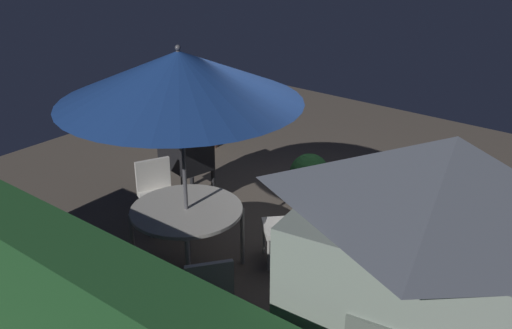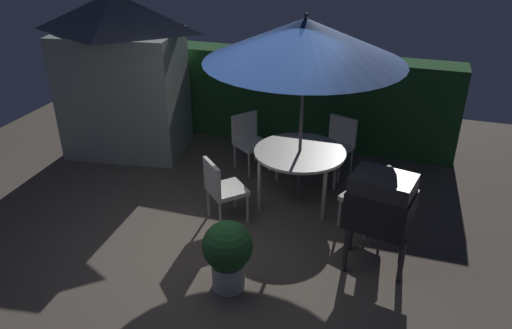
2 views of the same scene
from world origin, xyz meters
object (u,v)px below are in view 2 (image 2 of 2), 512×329
patio_table (300,155)px  chair_toward_hedge (221,187)px  patio_umbrella (305,40)px  potted_plant_by_shed (228,252)px  chair_toward_house (369,195)px  garden_shed (123,74)px  chair_near_shed (338,142)px  bbq_grill (381,204)px  chair_far_side (249,138)px

patio_table → chair_toward_hedge: bearing=-134.5°
patio_umbrella → potted_plant_by_shed: size_ratio=3.19×
chair_toward_hedge → patio_umbrella: bearing=45.5°
chair_toward_hedge → chair_toward_house: 1.91m
garden_shed → patio_table: bearing=-13.7°
patio_table → chair_near_shed: chair_near_shed is taller
bbq_grill → patio_table: bearing=135.0°
chair_near_shed → chair_toward_house: 1.63m
chair_near_shed → chair_far_side: bearing=-168.1°
chair_far_side → patio_table: bearing=-36.4°
garden_shed → potted_plant_by_shed: garden_shed is taller
potted_plant_by_shed → chair_toward_house: bearing=50.7°
chair_near_shed → potted_plant_by_shed: size_ratio=1.09×
patio_umbrella → chair_toward_house: (1.03, -0.47, -1.79)m
garden_shed → patio_umbrella: (3.20, -0.78, 0.96)m
chair_toward_hedge → chair_toward_house: bearing=11.7°
patio_umbrella → chair_toward_house: 2.11m
garden_shed → potted_plant_by_shed: size_ratio=3.19×
patio_table → chair_near_shed: size_ratio=1.42×
patio_umbrella → bbq_grill: bearing=-45.0°
patio_umbrella → chair_far_side: (-1.00, 0.73, -1.79)m
patio_table → garden_shed: bearing=166.3°
chair_toward_hedge → potted_plant_by_shed: (0.55, -1.22, -0.05)m
chair_far_side → potted_plant_by_shed: (0.70, -2.82, -0.05)m
chair_near_shed → chair_toward_house: bearing=-66.7°
patio_umbrella → chair_toward_hedge: patio_umbrella is taller
patio_table → potted_plant_by_shed: 2.12m
chair_near_shed → chair_toward_hedge: 2.25m
patio_table → chair_toward_hedge: (-0.84, -0.86, -0.20)m
garden_shed → chair_toward_house: size_ratio=2.94×
bbq_grill → potted_plant_by_shed: 1.78m
patio_umbrella → potted_plant_by_shed: patio_umbrella is taller
garden_shed → patio_table: garden_shed is taller
chair_toward_hedge → chair_far_side: bearing=95.5°
chair_far_side → potted_plant_by_shed: bearing=-76.0°
patio_table → patio_umbrella: (0.00, 0.00, 1.59)m
garden_shed → chair_far_side: bearing=-1.2°
chair_toward_house → potted_plant_by_shed: size_ratio=1.09×
chair_toward_house → potted_plant_by_shed: 2.08m
chair_near_shed → chair_toward_house: same height
patio_umbrella → bbq_grill: patio_umbrella is taller
bbq_grill → chair_far_side: (-2.20, 1.94, -0.33)m
patio_table → chair_toward_house: chair_toward_house is taller
patio_umbrella → chair_far_side: 2.17m
chair_toward_house → patio_table: bearing=155.3°
patio_table → chair_toward_house: (1.03, -0.47, -0.20)m
garden_shed → chair_toward_hedge: (2.35, -1.64, -0.83)m
chair_near_shed → potted_plant_by_shed: (-0.67, -3.11, -0.05)m
patio_table → chair_far_side: bearing=143.6°
chair_far_side → chair_toward_hedge: bearing=-84.5°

